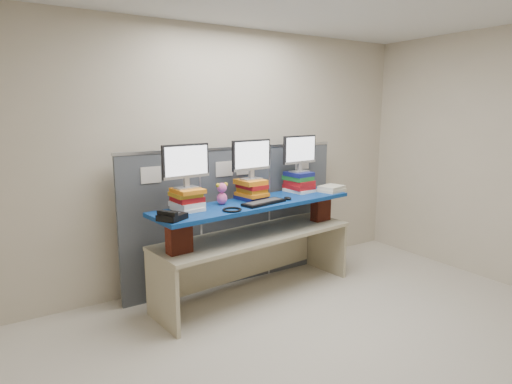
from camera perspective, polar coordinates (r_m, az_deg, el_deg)
room at (r=3.23m, az=13.00°, el=1.40°), size 5.00×4.00×2.80m
cubicle_partition at (r=4.75m, az=-2.74°, el=-3.08°), size 2.60×0.06×1.53m
desk at (r=4.46m, az=-0.00°, el=-7.20°), size 2.25×0.88×0.67m
brick_pier_left at (r=3.85m, az=-10.22°, el=-5.92°), size 0.23×0.14×0.29m
brick_pier_right at (r=4.95m, az=8.63°, el=-2.10°), size 0.23×0.14×0.29m
blue_board at (r=4.34m, az=-0.00°, el=-1.56°), size 2.24×0.79×0.04m
book_stack_left at (r=4.01m, az=-9.18°, el=-0.93°), size 0.28×0.32×0.20m
book_stack_center at (r=4.43m, az=-0.61°, el=0.33°), size 0.29×0.34×0.21m
book_stack_right at (r=4.87m, az=5.73°, el=1.33°), size 0.29×0.34×0.23m
monitor_left at (r=3.96m, az=-9.34°, el=3.79°), size 0.47×0.15×0.41m
monitor_center at (r=4.38m, az=-0.62°, el=4.68°), size 0.47×0.15×0.41m
monitor_right at (r=4.83m, az=5.84°, el=5.41°), size 0.47×0.15×0.41m
keyboard at (r=4.23m, az=1.07°, el=-1.40°), size 0.51×0.26×0.03m
mouse at (r=4.43m, az=4.26°, el=-0.84°), size 0.10×0.12×0.03m
desk_phone at (r=3.68m, az=-11.19°, el=-3.18°), size 0.27×0.27×0.09m
headset at (r=3.95m, az=-3.21°, el=-2.37°), size 0.23×0.23×0.02m
plush_toy at (r=4.20m, az=-4.56°, el=-0.19°), size 0.13×0.10×0.22m
binder_stack at (r=4.95m, az=10.03°, el=0.44°), size 0.33×0.29×0.07m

